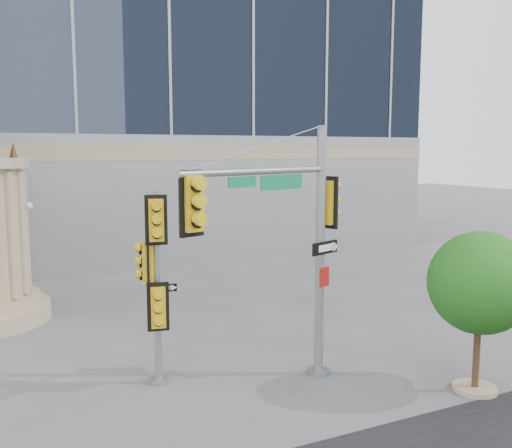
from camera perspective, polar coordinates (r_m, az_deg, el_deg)
name	(u,v)px	position (r m, az deg, el deg)	size (l,w,h in m)	color
ground	(283,396)	(13.02, 2.67, -16.82)	(120.00, 120.00, 0.00)	#545456
main_signal_pole	(291,228)	(12.48, 3.47, -0.39)	(4.39, 1.89, 5.89)	slate
secondary_signal_pole	(155,273)	(12.94, -10.09, -4.88)	(0.77, 0.67, 4.44)	slate
street_tree	(481,287)	(13.47, 21.56, -5.86)	(2.31, 2.26, 3.60)	tan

